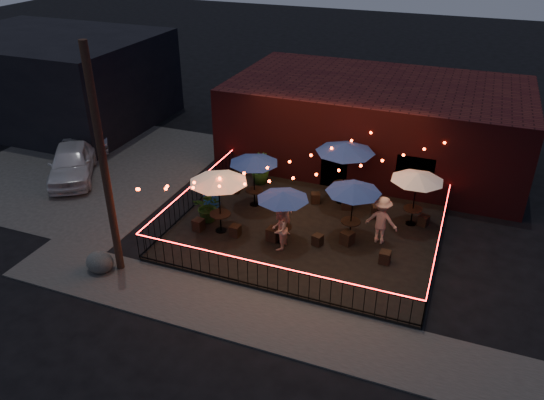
{
  "coord_description": "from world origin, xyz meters",
  "views": [
    {
      "loc": [
        5.22,
        -14.97,
        11.25
      ],
      "look_at": [
        -1.34,
        1.82,
        1.34
      ],
      "focal_mm": 35.0,
      "sensor_mm": 36.0,
      "label": 1
    }
  ],
  "objects_px": {
    "cafe_table_3": "(345,148)",
    "cafe_table_5": "(418,177)",
    "utility_pole": "(104,167)",
    "cafe_table_1": "(254,160)",
    "boulder": "(100,262)",
    "cafe_table_0": "(218,179)",
    "cafe_table_2": "(283,196)",
    "cooler": "(212,198)",
    "cafe_table_4": "(354,189)"
  },
  "relations": [
    {
      "from": "cafe_table_5",
      "to": "boulder",
      "type": "relative_size",
      "value": 2.79
    },
    {
      "from": "cafe_table_1",
      "to": "cafe_table_2",
      "type": "distance_m",
      "value": 3.11
    },
    {
      "from": "cafe_table_2",
      "to": "cafe_table_3",
      "type": "height_order",
      "value": "cafe_table_3"
    },
    {
      "from": "utility_pole",
      "to": "boulder",
      "type": "distance_m",
      "value": 3.69
    },
    {
      "from": "cafe_table_2",
      "to": "cafe_table_4",
      "type": "height_order",
      "value": "cafe_table_4"
    },
    {
      "from": "cafe_table_3",
      "to": "cooler",
      "type": "relative_size",
      "value": 3.43
    },
    {
      "from": "cafe_table_3",
      "to": "cafe_table_5",
      "type": "height_order",
      "value": "cafe_table_3"
    },
    {
      "from": "cafe_table_4",
      "to": "cafe_table_5",
      "type": "height_order",
      "value": "cafe_table_4"
    },
    {
      "from": "cafe_table_0",
      "to": "cafe_table_5",
      "type": "bearing_deg",
      "value": 25.24
    },
    {
      "from": "cafe_table_3",
      "to": "cafe_table_5",
      "type": "relative_size",
      "value": 1.08
    },
    {
      "from": "boulder",
      "to": "cafe_table_4",
      "type": "bearing_deg",
      "value": 33.64
    },
    {
      "from": "cafe_table_2",
      "to": "cafe_table_1",
      "type": "bearing_deg",
      "value": 132.82
    },
    {
      "from": "utility_pole",
      "to": "cafe_table_4",
      "type": "height_order",
      "value": "utility_pole"
    },
    {
      "from": "utility_pole",
      "to": "cafe_table_0",
      "type": "xyz_separation_m",
      "value": [
        2.32,
        3.37,
        -1.57
      ]
    },
    {
      "from": "utility_pole",
      "to": "cafe_table_5",
      "type": "distance_m",
      "value": 11.47
    },
    {
      "from": "cafe_table_3",
      "to": "boulder",
      "type": "bearing_deg",
      "value": -130.74
    },
    {
      "from": "cafe_table_0",
      "to": "cooler",
      "type": "distance_m",
      "value": 2.74
    },
    {
      "from": "utility_pole",
      "to": "cafe_table_3",
      "type": "height_order",
      "value": "utility_pole"
    },
    {
      "from": "cafe_table_0",
      "to": "cafe_table_3",
      "type": "distance_m",
      "value": 5.55
    },
    {
      "from": "cafe_table_4",
      "to": "boulder",
      "type": "xyz_separation_m",
      "value": [
        -7.71,
        -5.13,
        -1.89
      ]
    },
    {
      "from": "cafe_table_5",
      "to": "boulder",
      "type": "xyz_separation_m",
      "value": [
        -9.76,
        -6.99,
        -1.87
      ]
    },
    {
      "from": "utility_pole",
      "to": "cafe_table_1",
      "type": "height_order",
      "value": "utility_pole"
    },
    {
      "from": "cooler",
      "to": "boulder",
      "type": "relative_size",
      "value": 0.87
    },
    {
      "from": "cafe_table_5",
      "to": "cafe_table_3",
      "type": "bearing_deg",
      "value": 165.69
    },
    {
      "from": "boulder",
      "to": "cafe_table_5",
      "type": "bearing_deg",
      "value": 35.61
    },
    {
      "from": "utility_pole",
      "to": "cooler",
      "type": "distance_m",
      "value": 6.15
    },
    {
      "from": "cafe_table_2",
      "to": "cafe_table_3",
      "type": "xyz_separation_m",
      "value": [
        1.29,
        3.89,
        0.52
      ]
    },
    {
      "from": "cafe_table_0",
      "to": "boulder",
      "type": "xyz_separation_m",
      "value": [
        -2.89,
        -3.75,
        -2.06
      ]
    },
    {
      "from": "cafe_table_4",
      "to": "cafe_table_2",
      "type": "bearing_deg",
      "value": -151.63
    },
    {
      "from": "utility_pole",
      "to": "boulder",
      "type": "bearing_deg",
      "value": -146.14
    },
    {
      "from": "utility_pole",
      "to": "boulder",
      "type": "xyz_separation_m",
      "value": [
        -0.56,
        -0.38,
        -3.63
      ]
    },
    {
      "from": "cafe_table_4",
      "to": "cafe_table_5",
      "type": "distance_m",
      "value": 2.77
    },
    {
      "from": "cafe_table_5",
      "to": "cafe_table_4",
      "type": "bearing_deg",
      "value": -137.79
    },
    {
      "from": "cafe_table_5",
      "to": "cooler",
      "type": "height_order",
      "value": "cafe_table_5"
    },
    {
      "from": "cafe_table_1",
      "to": "cafe_table_4",
      "type": "distance_m",
      "value": 4.54
    },
    {
      "from": "cafe_table_2",
      "to": "cafe_table_4",
      "type": "xyz_separation_m",
      "value": [
        2.31,
        1.25,
        0.13
      ]
    },
    {
      "from": "cafe_table_2",
      "to": "cafe_table_5",
      "type": "height_order",
      "value": "cafe_table_5"
    },
    {
      "from": "cafe_table_2",
      "to": "cafe_table_5",
      "type": "distance_m",
      "value": 5.36
    },
    {
      "from": "cafe_table_3",
      "to": "cafe_table_4",
      "type": "height_order",
      "value": "cafe_table_3"
    },
    {
      "from": "cafe_table_3",
      "to": "boulder",
      "type": "relative_size",
      "value": 3.0
    },
    {
      "from": "cooler",
      "to": "utility_pole",
      "type": "bearing_deg",
      "value": -105.04
    },
    {
      "from": "utility_pole",
      "to": "cafe_table_0",
      "type": "distance_m",
      "value": 4.38
    },
    {
      "from": "cafe_table_1",
      "to": "cafe_table_5",
      "type": "height_order",
      "value": "same"
    },
    {
      "from": "boulder",
      "to": "cafe_table_2",
      "type": "bearing_deg",
      "value": 35.72
    },
    {
      "from": "cafe_table_4",
      "to": "cafe_table_5",
      "type": "bearing_deg",
      "value": 42.21
    },
    {
      "from": "cafe_table_2",
      "to": "boulder",
      "type": "bearing_deg",
      "value": -144.28
    },
    {
      "from": "cafe_table_1",
      "to": "cooler",
      "type": "distance_m",
      "value": 2.46
    },
    {
      "from": "cafe_table_4",
      "to": "utility_pole",
      "type": "bearing_deg",
      "value": -146.37
    },
    {
      "from": "cafe_table_3",
      "to": "cafe_table_1",
      "type": "bearing_deg",
      "value": -154.65
    },
    {
      "from": "cafe_table_5",
      "to": "cooler",
      "type": "relative_size",
      "value": 3.19
    }
  ]
}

